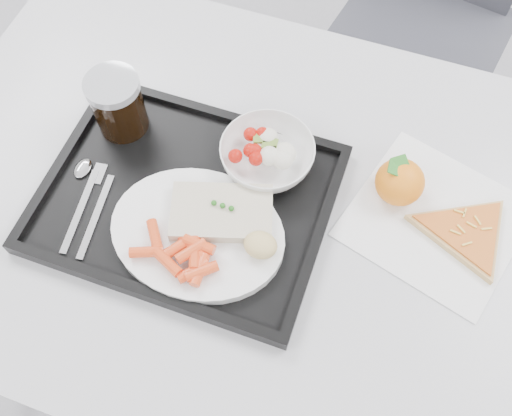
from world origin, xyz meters
The scene contains 14 objects.
room centered at (0.00, 0.00, 1.40)m, with size 6.04×7.04×2.84m.
table centered at (0.00, 0.30, 0.68)m, with size 1.20×0.80×0.75m.
tray centered at (-0.12, 0.26, 0.76)m, with size 0.45×0.35×0.03m.
dinner_plate centered at (-0.08, 0.21, 0.77)m, with size 0.27×0.27×0.02m.
fish_fillet centered at (-0.05, 0.24, 0.79)m, with size 0.17×0.14×0.03m.
bread_roll centered at (0.02, 0.21, 0.80)m, with size 0.06×0.05×0.03m.
salad_bowl centered at (-0.02, 0.37, 0.79)m, with size 0.15×0.15×0.05m.
cola_glass centered at (-0.28, 0.36, 0.82)m, with size 0.09×0.09×0.11m.
cutlery centered at (-0.27, 0.21, 0.77)m, with size 0.09×0.17×0.01m.
napkin centered at (0.26, 0.36, 0.75)m, with size 0.31×0.30×0.00m.
tangerine centered at (0.19, 0.39, 0.79)m, with size 0.09×0.09×0.08m.
pizza_slice centered at (0.31, 0.35, 0.76)m, with size 0.20×0.20×0.02m.
carrot_pile centered at (-0.08, 0.16, 0.80)m, with size 0.14×0.08×0.02m.
salad_contents centered at (-0.02, 0.37, 0.80)m, with size 0.10×0.08×0.03m.
Camera 1 is at (0.13, -0.11, 1.56)m, focal length 40.00 mm.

